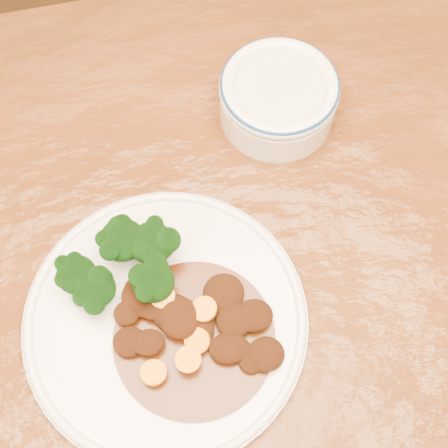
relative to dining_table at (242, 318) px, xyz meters
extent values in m
plane|color=#422510|center=(0.00, 0.00, -0.67)|extent=(4.00, 4.00, 0.00)
cube|color=#5C2E10|center=(0.00, 0.00, 0.06)|extent=(1.53, 0.95, 0.04)
cylinder|color=silver|center=(-0.08, -0.01, 0.09)|extent=(0.29, 0.29, 0.01)
torus|color=silver|center=(-0.08, -0.01, 0.09)|extent=(0.29, 0.29, 0.01)
cylinder|color=#568544|center=(-0.16, 0.04, 0.10)|extent=(0.01, 0.01, 0.02)
ellipsoid|color=black|center=(-0.16, 0.04, 0.12)|extent=(0.04, 0.04, 0.03)
cylinder|color=#568544|center=(-0.11, 0.07, 0.10)|extent=(0.01, 0.01, 0.02)
ellipsoid|color=black|center=(-0.11, 0.07, 0.13)|extent=(0.05, 0.05, 0.04)
cylinder|color=#568544|center=(-0.09, 0.02, 0.10)|extent=(0.01, 0.01, 0.02)
ellipsoid|color=black|center=(-0.09, 0.02, 0.12)|extent=(0.04, 0.04, 0.03)
cylinder|color=#568544|center=(-0.09, 0.06, 0.10)|extent=(0.01, 0.01, 0.02)
ellipsoid|color=black|center=(-0.09, 0.06, 0.13)|extent=(0.05, 0.05, 0.04)
cylinder|color=#568544|center=(-0.15, 0.02, 0.10)|extent=(0.01, 0.01, 0.02)
ellipsoid|color=black|center=(-0.15, 0.02, 0.12)|extent=(0.04, 0.04, 0.03)
cylinder|color=#3F1D06|center=(-0.06, -0.04, 0.09)|extent=(0.16, 0.16, 0.00)
ellipsoid|color=black|center=(-0.01, -0.07, 0.10)|extent=(0.03, 0.03, 0.01)
ellipsoid|color=black|center=(0.00, -0.03, 0.11)|extent=(0.04, 0.03, 0.02)
ellipsoid|color=black|center=(-0.03, -0.06, 0.11)|extent=(0.04, 0.03, 0.02)
ellipsoid|color=black|center=(-0.09, 0.00, 0.11)|extent=(0.03, 0.03, 0.01)
ellipsoid|color=black|center=(-0.10, -0.04, 0.11)|extent=(0.03, 0.03, 0.02)
ellipsoid|color=black|center=(-0.11, 0.01, 0.11)|extent=(0.03, 0.04, 0.02)
ellipsoid|color=black|center=(-0.02, -0.01, 0.10)|extent=(0.03, 0.03, 0.01)
ellipsoid|color=black|center=(-0.02, 0.00, 0.11)|extent=(0.04, 0.04, 0.02)
ellipsoid|color=black|center=(-0.05, -0.03, 0.11)|extent=(0.03, 0.03, 0.01)
ellipsoid|color=black|center=(0.01, -0.07, 0.10)|extent=(0.04, 0.04, 0.02)
ellipsoid|color=black|center=(-0.08, -0.01, 0.11)|extent=(0.04, 0.04, 0.02)
ellipsoid|color=black|center=(-0.02, -0.03, 0.11)|extent=(0.04, 0.04, 0.02)
ellipsoid|color=black|center=(-0.11, 0.02, 0.10)|extent=(0.03, 0.03, 0.02)
ellipsoid|color=black|center=(-0.02, -0.06, 0.10)|extent=(0.03, 0.02, 0.01)
ellipsoid|color=black|center=(-0.12, -0.03, 0.10)|extent=(0.03, 0.03, 0.02)
ellipsoid|color=black|center=(-0.10, 0.00, 0.11)|extent=(0.03, 0.03, 0.02)
ellipsoid|color=black|center=(-0.12, 0.00, 0.11)|extent=(0.03, 0.03, 0.01)
ellipsoid|color=black|center=(-0.07, -0.02, 0.11)|extent=(0.04, 0.04, 0.02)
cylinder|color=orange|center=(-0.08, 0.01, 0.12)|extent=(0.04, 0.04, 0.01)
cylinder|color=orange|center=(-0.04, -0.01, 0.12)|extent=(0.04, 0.04, 0.01)
cylinder|color=orange|center=(-0.07, -0.06, 0.12)|extent=(0.03, 0.03, 0.02)
cylinder|color=orange|center=(-0.06, -0.04, 0.11)|extent=(0.03, 0.03, 0.02)
cylinder|color=orange|center=(-0.06, -0.04, 0.11)|extent=(0.04, 0.04, 0.01)
cylinder|color=orange|center=(-0.10, -0.07, 0.11)|extent=(0.03, 0.03, 0.01)
cylinder|color=white|center=(0.08, 0.22, 0.10)|extent=(0.14, 0.14, 0.04)
cylinder|color=silver|center=(0.08, 0.22, 0.13)|extent=(0.10, 0.10, 0.01)
torus|color=white|center=(0.08, 0.22, 0.13)|extent=(0.14, 0.14, 0.02)
torus|color=navy|center=(0.08, 0.22, 0.14)|extent=(0.14, 0.14, 0.01)
camera|label=1|loc=(-0.06, -0.19, 0.71)|focal=50.00mm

